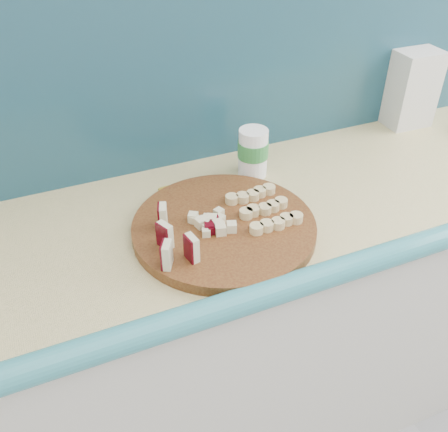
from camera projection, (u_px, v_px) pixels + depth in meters
kitchen_counter at (311, 303)px, 1.63m from camera, size 2.20×0.63×0.91m
backsplash at (283, 62)px, 1.43m from camera, size 2.20×0.02×0.50m
cutting_board at (224, 227)px, 1.19m from camera, size 0.45×0.45×0.03m
apple_wedges at (171, 238)px, 1.09m from camera, size 0.08×0.17×0.06m
apple_chunks at (213, 222)px, 1.17m from camera, size 0.07×0.07×0.02m
banana_slices at (264, 208)px, 1.21m from camera, size 0.14×0.17×0.02m
flour_bag at (412, 89)px, 1.60m from camera, size 0.15×0.11×0.24m
canister at (253, 152)px, 1.37m from camera, size 0.08×0.08×0.14m
banana_peel at (174, 204)px, 1.29m from camera, size 0.20×0.16×0.01m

